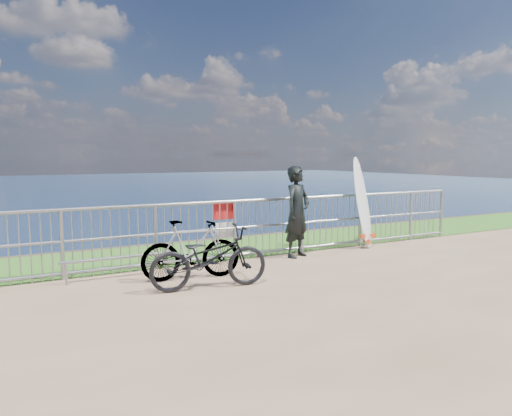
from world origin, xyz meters
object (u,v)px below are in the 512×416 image
bicycle_far (191,250)px  surfboard (363,206)px  bicycle_near (209,258)px  surfer (297,212)px

bicycle_far → surfboard: bearing=-71.2°
surfboard → bicycle_near: bearing=-161.1°
bicycle_near → bicycle_far: size_ratio=1.11×
bicycle_near → bicycle_far: (-0.02, 0.64, 0.01)m
surfboard → bicycle_far: size_ratio=1.22×
surfboard → bicycle_near: 4.39m
surfer → bicycle_far: 2.53m
surfboard → bicycle_near: size_ratio=1.10×
surfboard → bicycle_far: 4.25m
bicycle_near → surfer: bearing=-54.2°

